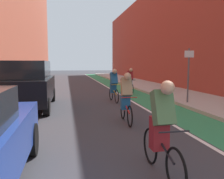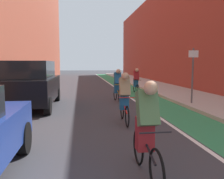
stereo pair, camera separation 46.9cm
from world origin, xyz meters
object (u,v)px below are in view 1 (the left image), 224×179
at_px(cyclist_lead, 162,129).
at_px(parked_suv_black, 28,84).
at_px(cyclist_far, 130,80).
at_px(cyclist_mid, 126,98).
at_px(cyclist_trailing, 114,85).
at_px(street_sign_post, 189,70).

bearing_deg(cyclist_lead, parked_suv_black, 114.75).
bearing_deg(cyclist_far, cyclist_lead, -102.51).
height_order(cyclist_mid, cyclist_far, cyclist_mid).
bearing_deg(cyclist_trailing, cyclist_mid, -95.92).
bearing_deg(cyclist_mid, cyclist_trailing, 84.08).
distance_m(parked_suv_black, cyclist_trailing, 4.01).
bearing_deg(cyclist_far, parked_suv_black, -142.34).
distance_m(cyclist_mid, street_sign_post, 4.39).
relative_size(cyclist_trailing, cyclist_far, 1.03).
xyz_separation_m(cyclist_trailing, cyclist_far, (1.71, 3.25, -0.01)).
bearing_deg(street_sign_post, cyclist_far, 105.42).
height_order(parked_suv_black, cyclist_mid, parked_suv_black).
relative_size(cyclist_far, street_sign_post, 0.69).
distance_m(cyclist_trailing, street_sign_post, 3.56).
xyz_separation_m(parked_suv_black, cyclist_far, (5.57, 4.30, -0.21)).
bearing_deg(cyclist_mid, parked_suv_black, 137.52).
bearing_deg(cyclist_lead, cyclist_mid, 85.07).
height_order(cyclist_mid, cyclist_trailing, cyclist_trailing).
distance_m(cyclist_trailing, cyclist_far, 3.67).
xyz_separation_m(cyclist_mid, cyclist_far, (2.14, 7.44, -0.00)).
bearing_deg(cyclist_lead, cyclist_trailing, 84.54).
distance_m(parked_suv_black, street_sign_post, 6.97).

